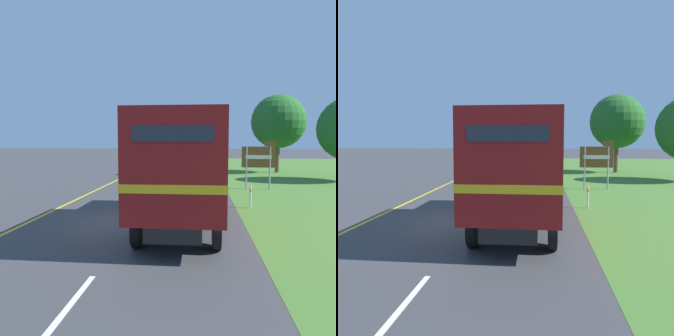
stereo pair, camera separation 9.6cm
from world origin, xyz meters
TOP-DOWN VIEW (x-y plane):
  - ground_plane at (0.00, 0.00)m, footprint 200.00×200.00m
  - edge_line_yellow at (-3.70, 12.40)m, footprint 0.12×56.78m
  - centre_dash_nearest at (0.00, -5.87)m, footprint 0.12×2.60m
  - centre_dash_near at (0.00, 0.73)m, footprint 0.12×2.60m
  - centre_dash_mid_a at (0.00, 7.33)m, footprint 0.12×2.60m
  - centre_dash_mid_b at (0.00, 13.93)m, footprint 0.12×2.60m
  - centre_dash_far at (0.00, 20.53)m, footprint 0.12×2.60m
  - centre_dash_farthest at (0.00, 27.13)m, footprint 0.12×2.60m
  - horse_trailer_truck at (1.61, -0.29)m, footprint 2.45×7.79m
  - lead_car_white at (-1.92, 16.32)m, footprint 1.80×4.32m
  - lead_car_black_ahead at (2.00, 30.74)m, footprint 1.80×4.34m
  - highway_sign at (5.58, 8.29)m, footprint 1.89×0.09m
  - roadside_tree_mid at (8.96, 18.69)m, footprint 4.69×4.69m
  - delineator_post at (4.31, 2.80)m, footprint 0.08×0.08m

SIDE VIEW (x-z plane):
  - ground_plane at x=0.00m, z-range 0.00..0.00m
  - edge_line_yellow at x=-3.70m, z-range 0.00..0.01m
  - centre_dash_nearest at x=0.00m, z-range 0.00..0.01m
  - centre_dash_near at x=0.00m, z-range 0.00..0.01m
  - centre_dash_mid_a at x=0.00m, z-range 0.00..0.01m
  - centre_dash_mid_b at x=0.00m, z-range 0.00..0.01m
  - centre_dash_far at x=0.00m, z-range 0.00..0.01m
  - centre_dash_farthest at x=0.00m, z-range 0.00..0.01m
  - delineator_post at x=4.31m, z-range 0.03..0.98m
  - lead_car_white at x=-1.92m, z-range 0.02..1.78m
  - lead_car_black_ahead at x=2.00m, z-range 0.02..1.85m
  - highway_sign at x=5.58m, z-range 0.38..3.20m
  - horse_trailer_truck at x=1.61m, z-range 0.20..3.80m
  - roadside_tree_mid at x=8.96m, z-range 1.05..7.87m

